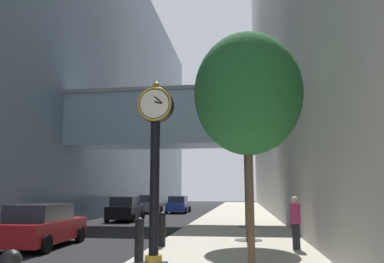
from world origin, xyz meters
TOP-DOWN VIEW (x-y plane):
  - ground_plane at (0.00, 27.00)m, footprint 110.00×110.00m
  - sidewalk_right at (2.84, 30.00)m, footprint 5.68×80.00m
  - building_block_left at (-12.61, 29.94)m, footprint 23.19×80.00m
  - street_clock at (1.26, 7.06)m, footprint 0.84×0.55m
  - bollard_third at (0.36, 9.15)m, footprint 0.27×0.27m
  - bollard_fourth at (0.36, 12.19)m, footprint 0.27×0.27m
  - street_tree_near at (3.45, 8.18)m, footprint 2.81×2.81m
  - street_tree_mid_near at (3.45, 14.30)m, footprint 2.89×2.89m
  - street_tree_mid_far at (3.45, 20.43)m, footprint 2.29×2.29m
  - pedestrian_walking at (5.04, 12.11)m, footprint 0.42×0.51m
  - car_black_near at (-5.04, 25.19)m, footprint 2.17×4.17m
  - car_red_mid at (-4.30, 12.30)m, footprint 2.15×4.46m
  - car_blue_far at (-3.03, 35.81)m, footprint 2.04×4.07m
  - car_grey_trailing at (-5.75, 35.17)m, footprint 2.03×4.05m

SIDE VIEW (x-z plane):
  - ground_plane at x=0.00m, z-range 0.00..0.00m
  - sidewalk_right at x=2.84m, z-range 0.00..0.14m
  - bollard_third at x=0.36m, z-range 0.17..1.38m
  - bollard_fourth at x=0.36m, z-range 0.17..1.38m
  - car_red_mid at x=-4.30m, z-range -0.02..1.58m
  - car_blue_far at x=-3.03m, z-range -0.02..1.61m
  - car_black_near at x=-5.04m, z-range -0.03..1.69m
  - car_grey_trailing at x=-5.75m, z-range -0.03..1.71m
  - pedestrian_walking at x=5.04m, z-range 0.19..1.96m
  - street_clock at x=1.26m, z-range 0.36..4.90m
  - street_tree_near at x=3.45m, z-range 1.55..7.62m
  - street_tree_mid_far at x=3.45m, z-range 2.11..8.76m
  - street_tree_mid_near at x=3.45m, z-range 2.06..9.26m
  - building_block_left at x=-12.61m, z-range -0.06..26.80m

